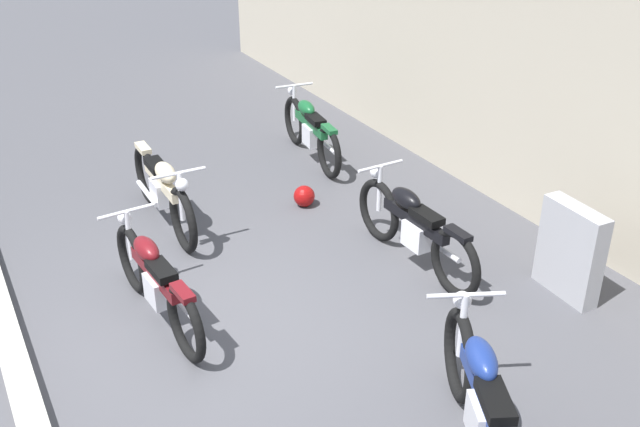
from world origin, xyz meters
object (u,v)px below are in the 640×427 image
Objects in this scene: motorcycle_blue at (484,406)px; motorcycle_cream at (163,189)px; helmet at (304,196)px; motorcycle_green at (311,130)px; stone_marker at (570,251)px; motorcycle_black at (414,227)px; motorcycle_maroon at (156,281)px.

motorcycle_blue is 4.79m from motorcycle_cream.
motorcycle_green reaches higher than helmet.
motorcycle_black is at bearing -139.88° from stone_marker.
motorcycle_maroon reaches higher than helmet.
stone_marker is 0.47× the size of motorcycle_blue.
helmet is at bearing -155.05° from stone_marker.
stone_marker reaches higher than motorcycle_green.
motorcycle_black is at bearing -0.04° from motorcycle_blue.
motorcycle_cream is at bearing 117.40° from motorcycle_green.
motorcycle_black is (0.32, 2.74, 0.01)m from motorcycle_maroon.
motorcycle_cream is (-1.85, 0.68, 0.02)m from motorcycle_maroon.
motorcycle_maroon is 0.99× the size of motorcycle_blue.
stone_marker reaches higher than helmet.
motorcycle_maroon is (1.49, -2.36, 0.31)m from helmet.
motorcycle_maroon is 4.20m from motorcycle_green.
helmet is 0.13× the size of motorcycle_green.
motorcycle_blue is (4.35, -0.80, 0.35)m from helmet.
motorcycle_cream reaches higher than motorcycle_maroon.
stone_marker is at bearing 24.95° from helmet.
motorcycle_green is at bearing 148.70° from helmet.
motorcycle_blue reaches higher than motorcycle_black.
motorcycle_black reaches higher than motorcycle_maroon.
motorcycle_cream is at bearing -24.29° from motorcycle_maroon.
helmet is 4.44m from motorcycle_blue.
motorcycle_maroon is (-1.54, -3.77, -0.05)m from stone_marker.
motorcycle_green is (-5.64, 1.59, -0.04)m from motorcycle_blue.
motorcycle_black is 2.99m from motorcycle_cream.
motorcycle_green is at bearing 9.15° from motorcycle_blue.
motorcycle_black is at bearing 11.85° from helmet.
helmet is at bearing -61.83° from motorcycle_maroon.
motorcycle_blue is (2.86, 1.56, 0.04)m from motorcycle_maroon.
motorcycle_maroon is 1.00× the size of motorcycle_green.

